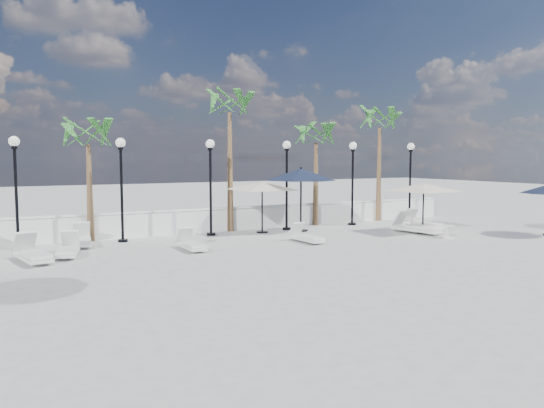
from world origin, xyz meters
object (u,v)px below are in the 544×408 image
lounger_3 (33,254)px  lounger_6 (423,223)px  lounger_0 (82,239)px  parasol_cream_sq_b (424,184)px  lounger_1 (68,249)px  lounger_5 (307,237)px  parasol_navy_mid (301,175)px  parasol_cream_sq_a (262,182)px  lounger_7 (416,227)px  lounger_4 (191,244)px

lounger_3 → lounger_6: (15.59, 0.00, 0.00)m
lounger_0 → parasol_cream_sq_b: parasol_cream_sq_b is taller
lounger_0 → lounger_1: bearing=-102.4°
lounger_5 → lounger_0: bearing=154.0°
parasol_navy_mid → parasol_cream_sq_a: size_ratio=0.66×
lounger_0 → parasol_cream_sq_b: size_ratio=0.44×
lounger_3 → parasol_navy_mid: (10.57, 1.99, 2.14)m
lounger_0 → parasol_cream_sq_a: 7.38m
lounger_3 → parasol_cream_sq_b: size_ratio=0.48×
lounger_1 → lounger_7: bearing=7.5°
lounger_1 → lounger_0: bearing=82.7°
lounger_7 → parasol_navy_mid: size_ratio=0.73×
lounger_7 → parasol_cream_sq_b: parasol_cream_sq_b is taller
parasol_cream_sq_b → lounger_1: bearing=174.5°
lounger_1 → lounger_5: (8.11, -1.21, -0.02)m
parasol_cream_sq_b → parasol_cream_sq_a: bearing=151.7°
parasol_cream_sq_a → parasol_cream_sq_b: bearing=-28.3°
lounger_6 → parasol_cream_sq_a: size_ratio=0.44×
parasol_cream_sq_a → parasol_cream_sq_b: (5.88, -3.16, -0.06)m
parasol_cream_sq_a → parasol_cream_sq_b: size_ratio=1.05×
lounger_1 → lounger_3: (-1.06, -0.48, 0.03)m
lounger_4 → parasol_navy_mid: bearing=20.9°
parasol_navy_mid → parasol_cream_sq_b: (4.21, -2.83, -0.35)m
parasol_navy_mid → parasol_cream_sq_b: parasol_navy_mid is taller
lounger_4 → lounger_7: lounger_7 is taller
lounger_7 → parasol_cream_sq_b: 1.81m
lounger_4 → lounger_7: 9.55m
lounger_1 → lounger_7: lounger_7 is taller
lounger_1 → lounger_5: 8.20m
lounger_3 → lounger_4: 4.88m
lounger_6 → lounger_0: bearing=169.6°
lounger_3 → lounger_5: lounger_3 is taller
lounger_7 → lounger_3: bearing=165.7°
lounger_3 → lounger_4: (4.87, -0.28, -0.04)m
lounger_3 → lounger_7: 14.43m
lounger_3 → parasol_cream_sq_a: (8.89, 2.32, 1.85)m
lounger_6 → parasol_navy_mid: bearing=157.6°
lounger_4 → parasol_cream_sq_b: bearing=-4.0°
parasol_navy_mid → lounger_4: bearing=-158.3°
lounger_3 → lounger_7: lounger_7 is taller
parasol_cream_sq_a → parasol_cream_sq_b: 6.68m
lounger_1 → lounger_3: bearing=-142.5°
lounger_6 → lounger_7: lounger_7 is taller
lounger_7 → parasol_cream_sq_a: parasol_cream_sq_a is taller
lounger_7 → parasol_cream_sq_a: size_ratio=0.48×
lounger_0 → parasol_cream_sq_b: 13.53m
lounger_0 → parasol_navy_mid: parasol_navy_mid is taller
lounger_4 → parasol_navy_mid: 6.51m
parasol_navy_mid → parasol_cream_sq_a: (-1.68, 0.33, -0.29)m
lounger_1 → lounger_4: (3.81, -0.76, -0.01)m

